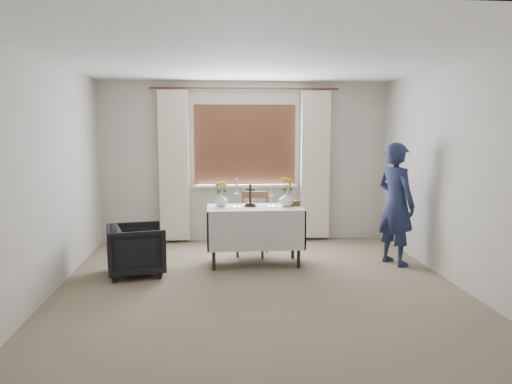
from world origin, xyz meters
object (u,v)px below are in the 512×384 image
(wooden_chair, at_px, (252,224))
(flower_vase_right, at_px, (286,199))
(altar_table, at_px, (255,236))
(wooden_cross, at_px, (250,195))
(person, at_px, (396,204))
(flower_vase_left, at_px, (221,200))
(armchair, at_px, (136,250))

(wooden_chair, relative_size, flower_vase_right, 4.53)
(altar_table, xyz_separation_m, flower_vase_right, (0.42, 0.02, 0.48))
(wooden_cross, bearing_deg, person, 12.51)
(wooden_chair, distance_m, flower_vase_right, 0.76)
(wooden_cross, bearing_deg, wooden_chair, 100.28)
(altar_table, distance_m, flower_vase_left, 0.65)
(altar_table, height_order, person, person)
(wooden_chair, height_order, flower_vase_right, flower_vase_right)
(person, distance_m, flower_vase_right, 1.43)
(person, xyz_separation_m, flower_vase_left, (-2.27, 0.22, 0.05))
(person, distance_m, wooden_cross, 1.90)
(altar_table, height_order, flower_vase_left, flower_vase_left)
(wooden_chair, bearing_deg, flower_vase_left, -120.36)
(armchair, relative_size, person, 0.42)
(person, xyz_separation_m, wooden_cross, (-1.89, 0.18, 0.11))
(person, height_order, flower_vase_right, person)
(flower_vase_left, relative_size, flower_vase_right, 0.90)
(wooden_chair, relative_size, wooden_cross, 3.01)
(armchair, height_order, flower_vase_left, flower_vase_left)
(wooden_cross, bearing_deg, flower_vase_left, -168.51)
(altar_table, xyz_separation_m, person, (1.83, -0.14, 0.42))
(altar_table, distance_m, armchair, 1.52)
(wooden_cross, relative_size, flower_vase_left, 1.67)
(armchair, xyz_separation_m, flower_vase_left, (1.04, 0.42, 0.54))
(flower_vase_right, bearing_deg, altar_table, -177.05)
(wooden_chair, height_order, wooden_cross, wooden_cross)
(armchair, distance_m, wooden_cross, 1.59)
(altar_table, height_order, armchair, altar_table)
(person, height_order, flower_vase_left, person)
(altar_table, xyz_separation_m, wooden_cross, (-0.06, 0.03, 0.53))
(wooden_chair, bearing_deg, armchair, -134.87)
(altar_table, height_order, wooden_cross, wooden_cross)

